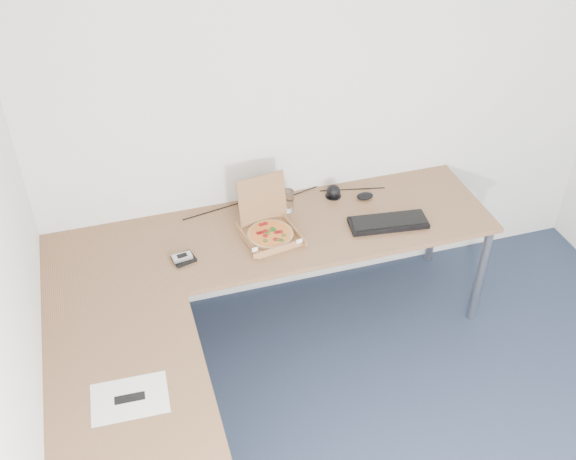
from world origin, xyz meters
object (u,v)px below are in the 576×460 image
object	(u,v)px
wallet	(184,259)
pizza_box	(269,231)
drinking_glass	(287,201)
desk	(235,298)
keyboard	(388,223)

from	to	relation	value
wallet	pizza_box	bearing A→B (deg)	-6.19
pizza_box	drinking_glass	xyz separation A→B (m)	(0.16, 0.20, 0.03)
drinking_glass	desk	bearing A→B (deg)	-127.35
keyboard	desk	bearing A→B (deg)	-155.76
pizza_box	wallet	xyz separation A→B (m)	(-0.49, -0.07, -0.03)
wallet	desk	bearing A→B (deg)	-73.57
desk	pizza_box	xyz separation A→B (m)	(0.30, 0.40, 0.06)
wallet	keyboard	bearing A→B (deg)	-15.74
desk	drinking_glass	xyz separation A→B (m)	(0.46, 0.60, 0.10)
desk	drinking_glass	world-z (taller)	drinking_glass
desk	drinking_glass	bearing A→B (deg)	52.65
desk	keyboard	world-z (taller)	keyboard
desk	wallet	world-z (taller)	wallet
pizza_box	wallet	world-z (taller)	pizza_box
pizza_box	keyboard	size ratio (longest dim) A/B	0.75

